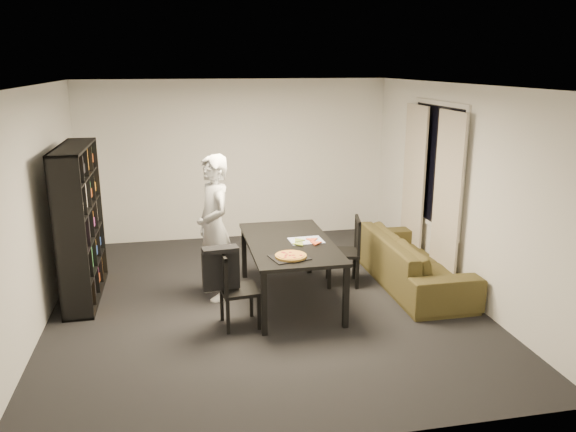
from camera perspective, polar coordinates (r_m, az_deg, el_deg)
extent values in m
cube|color=black|center=(7.01, -2.52, -8.62)|extent=(5.00, 5.50, 0.01)
cube|color=white|center=(6.42, -2.80, 13.13)|extent=(5.00, 5.50, 0.01)
cube|color=white|center=(9.27, -5.29, 5.66)|extent=(5.00, 0.01, 2.60)
cube|color=white|center=(4.02, 3.44, -7.24)|extent=(5.00, 0.01, 2.60)
cube|color=white|center=(6.70, -24.29, 0.62)|extent=(0.01, 5.50, 2.60)
cube|color=white|center=(7.39, 16.90, 2.59)|extent=(0.01, 5.50, 2.60)
cube|color=black|center=(7.87, 14.88, 4.97)|extent=(0.02, 1.40, 1.60)
cube|color=white|center=(7.86, 14.84, 4.97)|extent=(0.03, 1.52, 1.72)
cube|color=beige|center=(7.44, 15.84, 1.58)|extent=(0.03, 0.70, 2.25)
cube|color=beige|center=(8.36, 12.64, 3.25)|extent=(0.03, 0.70, 2.25)
cube|color=black|center=(7.29, -20.37, -0.72)|extent=(0.35, 1.50, 1.90)
cube|color=black|center=(6.78, 0.17, -2.77)|extent=(1.01, 1.82, 0.04)
cube|color=black|center=(6.05, -2.45, -8.92)|extent=(0.06, 0.06, 0.72)
cube|color=black|center=(6.25, 5.90, -8.20)|extent=(0.06, 0.06, 0.72)
cube|color=black|center=(7.64, -4.48, -3.71)|extent=(0.06, 0.06, 0.72)
cube|color=black|center=(7.79, 2.17, -3.29)|extent=(0.06, 0.06, 0.72)
cube|color=black|center=(6.27, -4.94, -7.55)|extent=(0.44, 0.44, 0.04)
cube|color=black|center=(6.15, -6.65, -5.71)|extent=(0.08, 0.40, 0.43)
cube|color=black|center=(6.08, -6.71, -3.98)|extent=(0.07, 0.38, 0.05)
cube|color=black|center=(6.24, -2.97, -9.79)|extent=(0.04, 0.04, 0.39)
cube|color=black|center=(6.55, -3.75, -8.56)|extent=(0.04, 0.04, 0.39)
cube|color=black|center=(6.17, -6.12, -10.16)|extent=(0.04, 0.04, 0.39)
cube|color=black|center=(6.48, -6.74, -8.89)|extent=(0.04, 0.04, 0.39)
cube|color=black|center=(7.42, 5.56, -3.74)|extent=(0.50, 0.50, 0.04)
cube|color=black|center=(7.36, 7.09, -1.92)|extent=(0.13, 0.42, 0.45)
cube|color=black|center=(7.30, 7.14, -0.38)|extent=(0.11, 0.40, 0.05)
cube|color=black|center=(7.65, 4.06, -4.90)|extent=(0.04, 0.04, 0.41)
cube|color=black|center=(7.31, 4.22, -5.87)|extent=(0.04, 0.04, 0.41)
cube|color=black|center=(7.68, 6.75, -4.88)|extent=(0.04, 0.04, 0.41)
cube|color=black|center=(7.34, 7.04, -5.85)|extent=(0.04, 0.04, 0.41)
cube|color=black|center=(6.14, -6.83, -5.51)|extent=(0.41, 0.12, 0.43)
cube|color=black|center=(6.06, -6.90, -3.39)|extent=(0.40, 0.21, 0.05)
imported|color=silver|center=(6.90, -7.51, -1.19)|extent=(0.59, 0.74, 1.80)
cube|color=black|center=(6.21, 0.15, -4.24)|extent=(0.47, 0.41, 0.01)
cylinder|color=#A87B31|center=(6.21, 0.29, -4.08)|extent=(0.35, 0.35, 0.02)
cylinder|color=gold|center=(6.20, 0.29, -3.95)|extent=(0.31, 0.31, 0.01)
cube|color=white|center=(6.80, 1.85, -2.51)|extent=(0.41, 0.32, 0.01)
imported|color=#3C3418|center=(7.59, 12.50, -4.42)|extent=(0.87, 2.23, 0.65)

